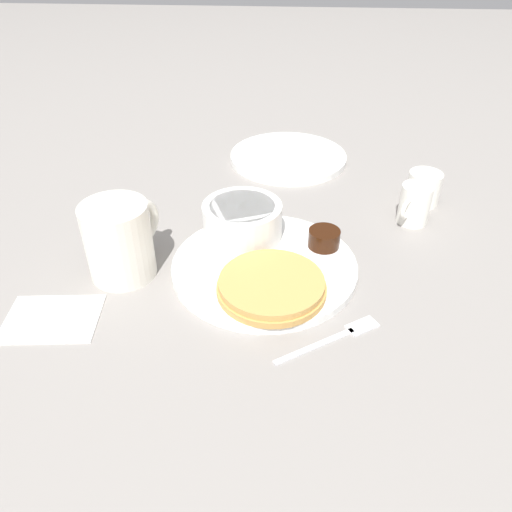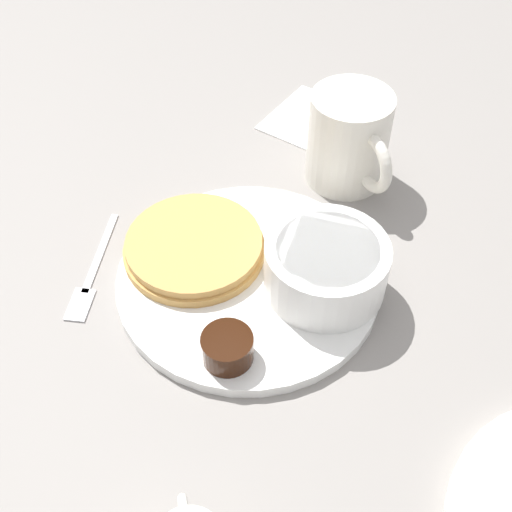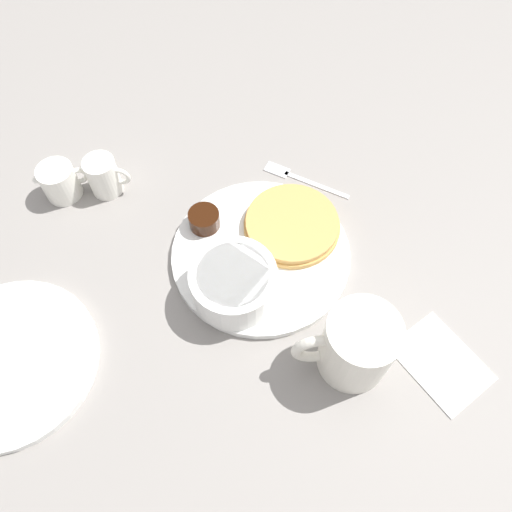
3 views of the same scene
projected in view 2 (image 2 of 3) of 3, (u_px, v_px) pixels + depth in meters
ground_plane at (248, 283)px, 0.62m from camera, size 4.00×4.00×0.00m
plate at (248, 279)px, 0.61m from camera, size 0.25×0.25×0.01m
pancake_stack at (194, 246)px, 0.62m from camera, size 0.14×0.14×0.02m
bowl at (326, 265)px, 0.58m from camera, size 0.11×0.11×0.05m
syrup_cup at (227, 348)px, 0.54m from camera, size 0.04×0.04×0.03m
butter_ramekin at (345, 288)px, 0.58m from camera, size 0.05×0.05×0.05m
coffee_mug at (350, 140)px, 0.68m from camera, size 0.09×0.12×0.10m
fork at (91, 277)px, 0.62m from camera, size 0.13×0.09×0.00m
napkin at (307, 117)px, 0.80m from camera, size 0.12×0.09×0.00m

